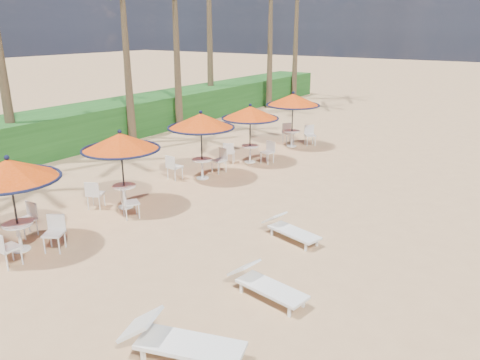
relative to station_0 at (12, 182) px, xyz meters
The scene contains 10 objects.
ground 5.68m from the station_0, ahead, with size 160.00×160.00×0.00m, color tan.
scrub_hedge 13.80m from the station_0, 126.27° to the left, with size 3.00×40.00×1.80m, color #194716.
station_0 is the anchor object (origin of this frame).
station_1 3.56m from the station_0, 90.44° to the left, with size 2.45×2.45×2.56m.
station_2 7.41m from the station_0, 89.03° to the left, with size 2.52×2.57×2.63m.
station_3 10.29m from the station_0, 87.30° to the left, with size 2.42×2.42×2.53m.
station_4 13.86m from the station_0, 87.20° to the left, with size 2.55×2.55×2.66m.
lounger_near 6.41m from the station_0, ahead, with size 2.31×1.30×0.79m.
lounger_mid 6.78m from the station_0, 14.07° to the left, with size 1.94×0.88×0.67m.
lounger_far 7.24m from the station_0, 39.24° to the left, with size 1.85×0.99×0.63m.
Camera 1 is at (5.51, -6.14, 5.57)m, focal length 35.00 mm.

